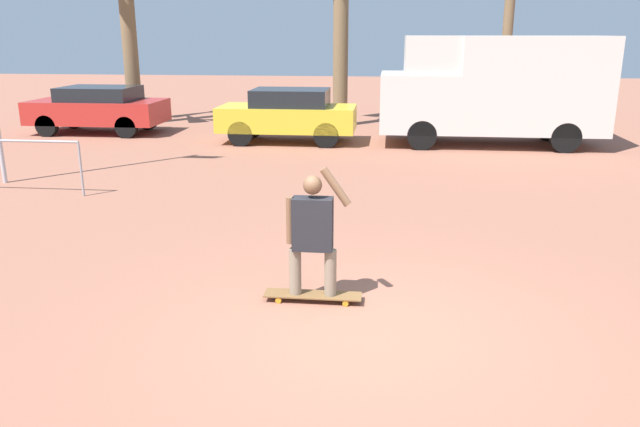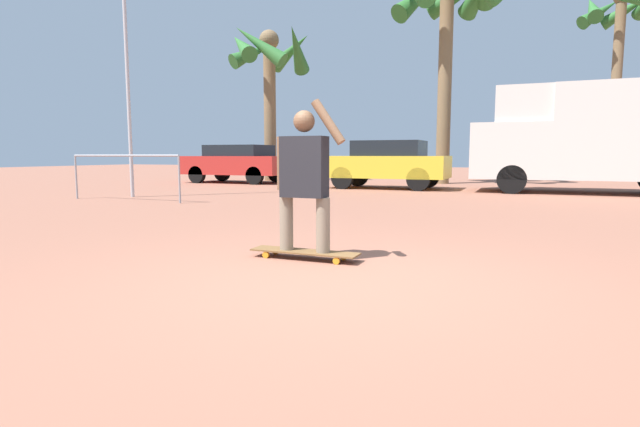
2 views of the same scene
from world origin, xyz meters
TOP-DOWN VIEW (x-y plane):
  - ground_plane at (0.00, 0.00)m, footprint 80.00×80.00m
  - skateboard at (-0.65, 0.75)m, footprint 1.14×0.26m
  - person_skateboarder at (-0.65, 0.75)m, footprint 0.74×0.22m
  - camper_van at (3.03, 11.86)m, footprint 6.00×2.24m
  - parked_car_yellow at (-2.69, 11.65)m, footprint 3.85×1.77m
  - parked_car_red at (-8.85, 12.70)m, footprint 4.05×1.92m
  - plaza_railing_segment at (-7.19, 5.11)m, footprint 3.13×0.05m

SIDE VIEW (x-z plane):
  - ground_plane at x=0.00m, z-range 0.00..0.00m
  - skateboard at x=-0.65m, z-range 0.03..0.12m
  - parked_car_red at x=-8.85m, z-range 0.06..1.49m
  - parked_car_yellow at x=-2.69m, z-range 0.05..1.56m
  - plaza_railing_segment at x=-7.19m, z-range 0.33..1.41m
  - person_skateboarder at x=-0.65m, z-range 0.12..1.65m
  - camper_van at x=3.03m, z-range 0.13..3.09m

